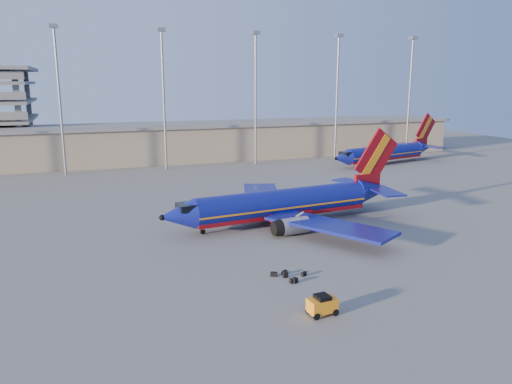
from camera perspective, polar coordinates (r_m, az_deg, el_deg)
ground at (r=65.08m, az=0.96°, el=-3.72°), size 220.00×220.00×0.00m
terminal_building at (r=121.60m, az=-4.18°, el=5.96°), size 122.00×16.00×8.50m
light_mast_row at (r=107.92m, az=-5.18°, el=12.15°), size 101.60×1.60×28.65m
aircraft_main at (r=65.47m, az=3.61°, el=-1.34°), size 35.00×33.50×11.87m
aircraft_second at (r=116.27m, az=14.71°, el=4.38°), size 31.59×14.94×10.91m
baggage_tug at (r=41.00m, az=7.58°, el=-12.63°), size 2.42×1.59×1.66m
luggage_pile at (r=47.82m, az=3.78°, el=-9.60°), size 3.42×2.78×0.53m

